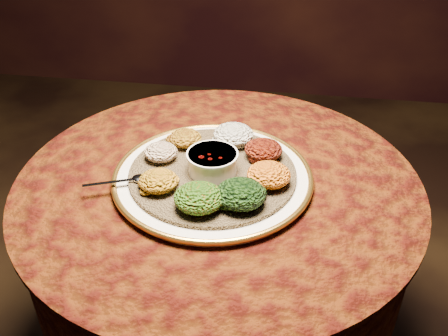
# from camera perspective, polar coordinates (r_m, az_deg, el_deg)

# --- Properties ---
(table) EXTENTS (0.96, 0.96, 0.73)m
(table) POSITION_cam_1_polar(r_m,az_deg,el_deg) (1.30, -0.65, -7.68)
(table) COLOR black
(table) RESTS_ON ground
(platter) EXTENTS (0.56, 0.56, 0.02)m
(platter) POSITION_cam_1_polar(r_m,az_deg,el_deg) (1.17, -1.31, -0.99)
(platter) COLOR silver
(platter) RESTS_ON table
(injera) EXTENTS (0.48, 0.48, 0.01)m
(injera) POSITION_cam_1_polar(r_m,az_deg,el_deg) (1.16, -1.31, -0.56)
(injera) COLOR olive
(injera) RESTS_ON platter
(stew_bowl) EXTENTS (0.12, 0.12, 0.05)m
(stew_bowl) POSITION_cam_1_polar(r_m,az_deg,el_deg) (1.14, -1.34, 0.82)
(stew_bowl) COLOR white
(stew_bowl) RESTS_ON injera
(spoon) EXTENTS (0.14, 0.07, 0.01)m
(spoon) POSITION_cam_1_polar(r_m,az_deg,el_deg) (1.14, -10.00, -1.25)
(spoon) COLOR silver
(spoon) RESTS_ON injera
(portion_ayib) EXTENTS (0.10, 0.10, 0.05)m
(portion_ayib) POSITION_cam_1_polar(r_m,az_deg,el_deg) (1.25, 1.08, 3.85)
(portion_ayib) COLOR beige
(portion_ayib) RESTS_ON injera
(portion_kitfo) EXTENTS (0.09, 0.09, 0.04)m
(portion_kitfo) POSITION_cam_1_polar(r_m,az_deg,el_deg) (1.20, 4.54, 2.11)
(portion_kitfo) COLOR black
(portion_kitfo) RESTS_ON injera
(portion_tikil) EXTENTS (0.10, 0.09, 0.05)m
(portion_tikil) POSITION_cam_1_polar(r_m,az_deg,el_deg) (1.11, 5.14, -0.78)
(portion_tikil) COLOR #C18F10
(portion_tikil) RESTS_ON injera
(portion_gomen) EXTENTS (0.11, 0.10, 0.05)m
(portion_gomen) POSITION_cam_1_polar(r_m,az_deg,el_deg) (1.05, 1.92, -2.97)
(portion_gomen) COLOR black
(portion_gomen) RESTS_ON injera
(portion_mixveg) EXTENTS (0.11, 0.10, 0.05)m
(portion_mixveg) POSITION_cam_1_polar(r_m,az_deg,el_deg) (1.04, -2.89, -3.41)
(portion_mixveg) COLOR #A42D0A
(portion_mixveg) RESTS_ON injera
(portion_kik) EXTENTS (0.09, 0.08, 0.04)m
(portion_kik) POSITION_cam_1_polar(r_m,az_deg,el_deg) (1.10, -7.50, -1.47)
(portion_kik) COLOR #BE7310
(portion_kik) RESTS_ON injera
(portion_timatim) EXTENTS (0.08, 0.08, 0.04)m
(portion_timatim) POSITION_cam_1_polar(r_m,az_deg,el_deg) (1.20, -7.23, 1.83)
(portion_timatim) COLOR maroon
(portion_timatim) RESTS_ON injera
(portion_shiro) EXTENTS (0.08, 0.08, 0.04)m
(portion_shiro) POSITION_cam_1_polar(r_m,az_deg,el_deg) (1.25, -4.42, 3.42)
(portion_shiro) COLOR #8F6611
(portion_shiro) RESTS_ON injera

